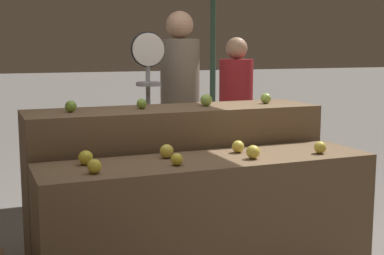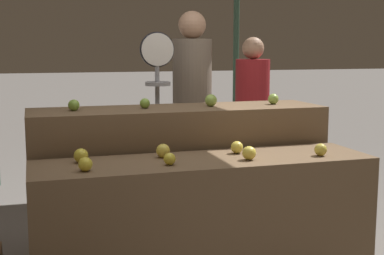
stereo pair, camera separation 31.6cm
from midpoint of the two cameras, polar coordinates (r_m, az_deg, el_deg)
display_counter_front at (r=3.35m, az=-0.93°, el=-10.24°), size 2.07×0.55×0.82m
display_counter_back at (r=3.85m, az=-4.17°, el=-5.79°), size 2.07×0.55×1.07m
apple_front_0 at (r=2.94m, az=-13.44°, el=-4.08°), size 0.08×0.08×0.08m
apple_front_1 at (r=3.06m, az=-4.59°, el=-3.44°), size 0.07×0.07×0.07m
apple_front_2 at (r=3.24m, az=3.76°, el=-2.65°), size 0.08×0.08×0.08m
apple_front_3 at (r=3.45m, az=10.98°, el=-2.13°), size 0.08×0.08×0.08m
apple_front_4 at (r=3.16m, az=-14.12°, el=-3.17°), size 0.08×0.08×0.08m
apple_front_5 at (r=3.26m, az=-5.49°, el=-2.56°), size 0.09×0.09×0.09m
apple_front_6 at (r=3.42m, az=2.30°, el=-2.07°), size 0.08×0.08×0.08m
apple_back_0 at (r=3.60m, az=-15.28°, el=2.17°), size 0.08×0.08×0.08m
apple_back_1 at (r=3.70m, az=-7.84°, el=2.51°), size 0.07×0.07×0.07m
apple_back_2 at (r=3.83m, az=-0.83°, el=2.92°), size 0.09×0.09×0.09m
apple_back_3 at (r=4.04m, az=5.67°, el=3.11°), size 0.08×0.08×0.08m
produce_scale at (r=4.24m, az=-6.81°, el=4.18°), size 0.28×0.20×1.61m
person_vendor_at_scale at (r=4.63m, az=-3.25°, el=3.11°), size 0.43×0.43×1.79m
person_customer_left at (r=5.18m, az=2.96°, el=2.21°), size 0.42×0.42×1.58m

